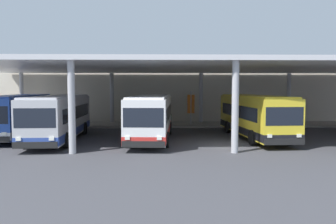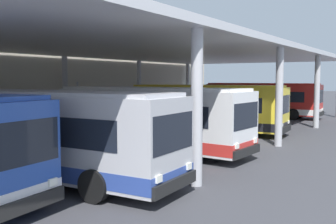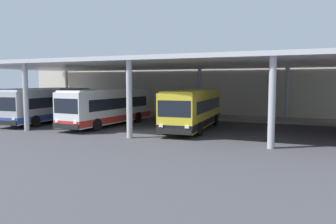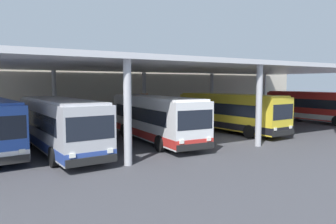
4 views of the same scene
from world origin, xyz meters
name	(u,v)px [view 2 (image 2 of 4)]	position (x,y,z in m)	size (l,w,h in m)	color
ground_plane	(234,142)	(0.00, 0.00, 0.00)	(200.00, 200.00, 0.00)	#3D3D42
platform_kerb	(83,127)	(0.00, 11.75, 0.09)	(42.00, 4.50, 0.18)	gray
station_building_facade	(51,81)	(0.00, 15.00, 3.41)	(48.00, 1.60, 6.83)	beige
canopy_shelter	(154,52)	(0.00, 5.50, 5.29)	(40.00, 17.00, 5.55)	silver
bus_second_bay	(46,134)	(-11.42, 2.38, 1.66)	(3.00, 10.62, 3.17)	#B7B7BC
bus_middle_bay	(149,118)	(-4.89, 2.50, 1.66)	(3.19, 10.67, 3.17)	white
bus_far_bay	(206,108)	(2.72, 3.20, 1.66)	(3.19, 10.67, 3.17)	yellow
bus_departing	(262,99)	(14.98, 3.58, 1.66)	(2.84, 10.57, 3.17)	red
trash_bin	(47,124)	(-3.38, 11.64, 0.68)	(0.52, 0.52, 0.98)	#236638
banner_sign	(78,102)	(-1.27, 10.94, 1.98)	(0.70, 0.12, 3.20)	#B2B2B7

